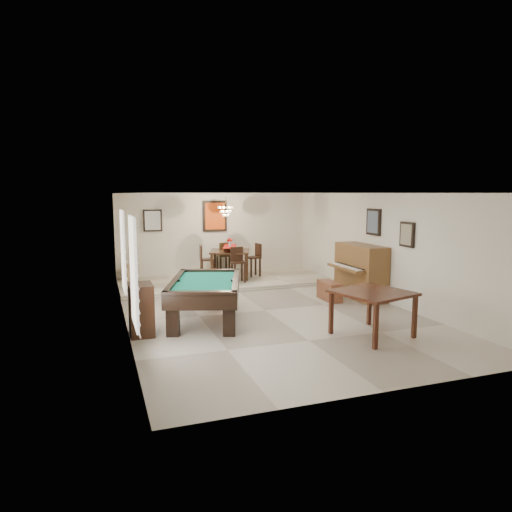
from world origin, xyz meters
TOP-DOWN VIEW (x-y plane):
  - ground_plane at (0.00, 0.00)m, footprint 6.00×9.00m
  - wall_back at (0.00, 4.50)m, footprint 6.00×0.04m
  - wall_front at (0.00, -4.50)m, footprint 6.00×0.04m
  - wall_left at (-3.00, 0.00)m, footprint 0.04×9.00m
  - wall_right at (3.00, 0.00)m, footprint 0.04×9.00m
  - ceiling at (0.00, 0.00)m, footprint 6.00×9.00m
  - dining_step at (0.00, 3.25)m, footprint 6.00×2.50m
  - window_left_front at (-2.97, -2.20)m, footprint 0.06×1.00m
  - window_left_rear at (-2.97, 0.60)m, footprint 0.06×1.00m
  - pool_table at (-1.44, -0.39)m, footprint 2.04×2.77m
  - square_table at (1.21, -2.37)m, footprint 1.49×1.49m
  - upright_piano at (2.53, 0.38)m, footprint 0.90×1.61m
  - piano_bench at (1.84, 0.42)m, footprint 0.35×0.83m
  - apothecary_chest at (-2.77, -0.91)m, footprint 0.42×0.64m
  - dining_table at (0.20, 3.50)m, footprint 1.43×1.43m
  - flower_vase at (0.20, 3.50)m, footprint 0.17×0.17m
  - dining_chair_south at (0.23, 2.76)m, footprint 0.36×0.36m
  - dining_chair_north at (0.19, 4.23)m, footprint 0.40×0.40m
  - dining_chair_west at (-0.51, 3.45)m, footprint 0.42×0.42m
  - dining_chair_east at (0.93, 3.49)m, footprint 0.41×0.41m
  - corner_bench at (-2.64, 4.17)m, footprint 0.40×0.48m
  - chandelier at (0.00, 3.20)m, footprint 0.44×0.44m
  - back_painting at (0.00, 4.46)m, footprint 0.75×0.06m
  - back_mirror at (-1.90, 4.46)m, footprint 0.55×0.06m
  - right_picture_upper at (2.96, 0.30)m, footprint 0.06×0.55m
  - right_picture_lower at (2.96, -1.00)m, footprint 0.06×0.45m

SIDE VIEW (x-z plane):
  - ground_plane at x=0.00m, z-range -0.02..0.00m
  - dining_step at x=0.00m, z-range 0.00..0.12m
  - piano_bench at x=1.84m, z-range 0.00..0.45m
  - corner_bench at x=-2.64m, z-range 0.12..0.53m
  - pool_table at x=-1.44m, z-range 0.00..0.82m
  - square_table at x=1.21m, z-range 0.00..0.83m
  - apothecary_chest at x=-2.77m, z-range 0.00..0.95m
  - dining_table at x=0.20m, z-range 0.12..1.05m
  - dining_chair_south at x=0.23m, z-range 0.12..1.10m
  - dining_chair_north at x=0.19m, z-range 0.12..1.10m
  - dining_chair_east at x=0.93m, z-range 0.12..1.11m
  - dining_chair_west at x=-0.51m, z-range 0.12..1.13m
  - upright_piano at x=2.53m, z-range 0.00..1.34m
  - flower_vase at x=0.20m, z-range 1.05..1.30m
  - wall_back at x=0.00m, z-range 0.00..2.60m
  - wall_front at x=0.00m, z-range 0.00..2.60m
  - wall_left at x=-3.00m, z-range 0.00..2.60m
  - wall_right at x=3.00m, z-range 0.00..2.60m
  - window_left_front at x=-2.97m, z-range 0.55..2.25m
  - window_left_rear at x=-2.97m, z-range 0.55..2.25m
  - right_picture_lower at x=2.96m, z-range 1.42..1.98m
  - back_mirror at x=-1.90m, z-range 1.48..2.12m
  - back_painting at x=0.00m, z-range 1.42..2.38m
  - right_picture_upper at x=2.96m, z-range 1.57..2.23m
  - chandelier at x=0.00m, z-range 1.90..2.50m
  - ceiling at x=0.00m, z-range 2.58..2.62m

